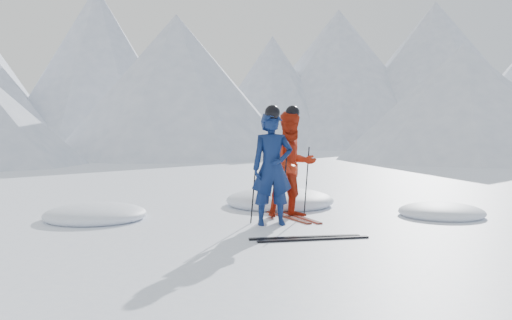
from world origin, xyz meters
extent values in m
plane|color=white|center=(0.00, 0.00, 0.00)|extent=(160.00, 160.00, 0.00)
cone|color=#B2BCD1|center=(-11.51, 40.48, 7.17)|extent=(23.96, 23.96, 14.35)
cone|color=#B2BCD1|center=(-5.08, 51.27, 5.96)|extent=(17.69, 17.69, 11.93)
cone|color=#B2BCD1|center=(4.51, 43.52, 5.42)|extent=(19.63, 19.63, 10.85)
cone|color=#B2BCD1|center=(11.74, 46.25, 7.07)|extent=(23.31, 23.31, 14.15)
cone|color=#B2BCD1|center=(21.49, 44.84, 7.44)|extent=(28.94, 28.94, 14.88)
cone|color=#B2BCD1|center=(12.00, 20.00, 3.25)|extent=(14.00, 14.00, 6.50)
cone|color=#B2BCD1|center=(-4.00, 26.00, 4.50)|extent=(16.00, 16.00, 9.00)
imported|color=#0C1C49|center=(-1.37, 0.27, 0.97)|extent=(0.73, 0.50, 1.94)
imported|color=#B2260E|center=(-0.89, 1.02, 0.98)|extent=(1.14, 1.00, 1.97)
cylinder|color=black|center=(-1.67, 0.42, 0.65)|extent=(0.13, 0.09, 1.29)
cylinder|color=black|center=(-1.12, 0.52, 0.65)|extent=(0.13, 0.08, 1.29)
cylinder|color=black|center=(-1.19, 1.27, 0.66)|extent=(0.13, 0.10, 1.31)
cylinder|color=black|center=(-0.59, 1.17, 0.66)|extent=(0.13, 0.09, 1.31)
cube|color=black|center=(-1.01, 1.02, 0.01)|extent=(0.65, 1.63, 0.03)
cube|color=black|center=(-0.77, 1.02, 0.01)|extent=(0.54, 1.66, 0.03)
cube|color=black|center=(-1.04, -0.96, 0.01)|extent=(1.70, 0.21, 0.03)
cube|color=black|center=(-0.94, -1.11, 0.01)|extent=(1.70, 0.27, 0.03)
ellipsoid|color=white|center=(-4.48, 1.15, 0.00)|extent=(1.84, 1.84, 0.41)
ellipsoid|color=white|center=(1.93, 0.86, 0.00)|extent=(1.59, 1.59, 0.35)
ellipsoid|color=white|center=(-0.88, 2.65, 0.00)|extent=(2.32, 2.32, 0.51)
camera|label=1|loc=(-2.60, -8.85, 1.59)|focal=38.00mm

